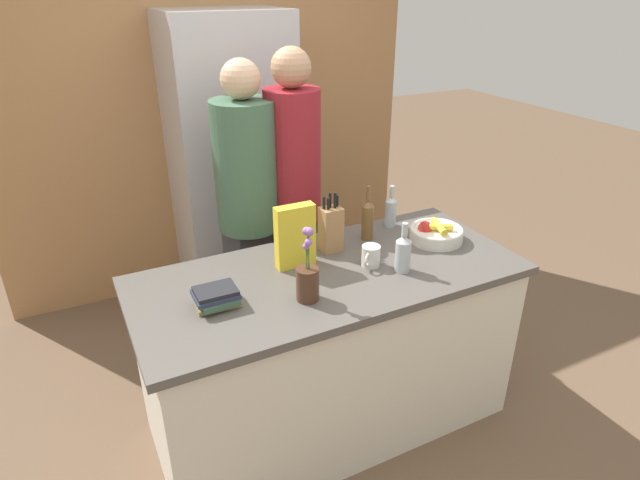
{
  "coord_description": "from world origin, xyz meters",
  "views": [
    {
      "loc": [
        -1.01,
        -1.89,
        2.11
      ],
      "look_at": [
        0.0,
        0.1,
        1.01
      ],
      "focal_mm": 30.0,
      "sensor_mm": 36.0,
      "label": 1
    }
  ],
  "objects_px": {
    "flower_vase": "(308,279)",
    "bottle_wine": "(403,252)",
    "fruit_bowl": "(435,233)",
    "person_at_sink": "(248,203)",
    "coffee_mug": "(371,256)",
    "refrigerator": "(232,165)",
    "bottle_oil": "(368,218)",
    "cereal_box": "(295,236)",
    "person_in_blue": "(294,190)",
    "knife_block": "(331,228)",
    "bottle_vinegar": "(391,210)",
    "book_stack": "(217,297)"
  },
  "relations": [
    {
      "from": "refrigerator",
      "to": "knife_block",
      "type": "distance_m",
      "value": 1.27
    },
    {
      "from": "book_stack",
      "to": "person_at_sink",
      "type": "xyz_separation_m",
      "value": [
        0.42,
        0.76,
        0.06
      ]
    },
    {
      "from": "person_at_sink",
      "to": "bottle_wine",
      "type": "bearing_deg",
      "value": -80.27
    },
    {
      "from": "person_in_blue",
      "to": "fruit_bowl",
      "type": "bearing_deg",
      "value": -40.78
    },
    {
      "from": "bottle_vinegar",
      "to": "cereal_box",
      "type": "bearing_deg",
      "value": -164.93
    },
    {
      "from": "book_stack",
      "to": "bottle_vinegar",
      "type": "distance_m",
      "value": 1.13
    },
    {
      "from": "bottle_vinegar",
      "to": "bottle_wine",
      "type": "relative_size",
      "value": 0.96
    },
    {
      "from": "bottle_wine",
      "to": "bottle_vinegar",
      "type": "bearing_deg",
      "value": 62.67
    },
    {
      "from": "fruit_bowl",
      "to": "bottle_oil",
      "type": "relative_size",
      "value": 0.94
    },
    {
      "from": "flower_vase",
      "to": "bottle_vinegar",
      "type": "distance_m",
      "value": 0.86
    },
    {
      "from": "flower_vase",
      "to": "bottle_wine",
      "type": "distance_m",
      "value": 0.5
    },
    {
      "from": "flower_vase",
      "to": "bottle_wine",
      "type": "relative_size",
      "value": 1.38
    },
    {
      "from": "cereal_box",
      "to": "coffee_mug",
      "type": "height_order",
      "value": "cereal_box"
    },
    {
      "from": "refrigerator",
      "to": "bottle_wine",
      "type": "distance_m",
      "value": 1.62
    },
    {
      "from": "coffee_mug",
      "to": "bottle_vinegar",
      "type": "height_order",
      "value": "bottle_vinegar"
    },
    {
      "from": "refrigerator",
      "to": "book_stack",
      "type": "relative_size",
      "value": 10.23
    },
    {
      "from": "bottle_vinegar",
      "to": "knife_block",
      "type": "bearing_deg",
      "value": -165.59
    },
    {
      "from": "coffee_mug",
      "to": "bottle_wine",
      "type": "relative_size",
      "value": 0.46
    },
    {
      "from": "bottle_vinegar",
      "to": "bottle_wine",
      "type": "distance_m",
      "value": 0.5
    },
    {
      "from": "flower_vase",
      "to": "person_at_sink",
      "type": "height_order",
      "value": "person_at_sink"
    },
    {
      "from": "flower_vase",
      "to": "bottle_vinegar",
      "type": "relative_size",
      "value": 1.43
    },
    {
      "from": "bottle_wine",
      "to": "refrigerator",
      "type": "bearing_deg",
      "value": 99.79
    },
    {
      "from": "book_stack",
      "to": "bottle_vinegar",
      "type": "relative_size",
      "value": 0.82
    },
    {
      "from": "cereal_box",
      "to": "person_in_blue",
      "type": "distance_m",
      "value": 0.61
    },
    {
      "from": "person_in_blue",
      "to": "coffee_mug",
      "type": "bearing_deg",
      "value": -73.65
    },
    {
      "from": "knife_block",
      "to": "person_at_sink",
      "type": "distance_m",
      "value": 0.58
    },
    {
      "from": "cereal_box",
      "to": "bottle_wine",
      "type": "relative_size",
      "value": 1.26
    },
    {
      "from": "refrigerator",
      "to": "flower_vase",
      "type": "xyz_separation_m",
      "value": [
        -0.22,
        -1.62,
        0.01
      ]
    },
    {
      "from": "book_stack",
      "to": "bottle_vinegar",
      "type": "bearing_deg",
      "value": 17.47
    },
    {
      "from": "person_at_sink",
      "to": "coffee_mug",
      "type": "bearing_deg",
      "value": -83.57
    },
    {
      "from": "refrigerator",
      "to": "bottle_vinegar",
      "type": "height_order",
      "value": "refrigerator"
    },
    {
      "from": "coffee_mug",
      "to": "person_at_sink",
      "type": "xyz_separation_m",
      "value": [
        -0.32,
        0.76,
        0.05
      ]
    },
    {
      "from": "fruit_bowl",
      "to": "bottle_oil",
      "type": "distance_m",
      "value": 0.36
    },
    {
      "from": "knife_block",
      "to": "cereal_box",
      "type": "height_order",
      "value": "knife_block"
    },
    {
      "from": "bottle_vinegar",
      "to": "person_at_sink",
      "type": "distance_m",
      "value": 0.78
    },
    {
      "from": "fruit_bowl",
      "to": "person_at_sink",
      "type": "height_order",
      "value": "person_at_sink"
    },
    {
      "from": "bottle_oil",
      "to": "flower_vase",
      "type": "bearing_deg",
      "value": -143.69
    },
    {
      "from": "fruit_bowl",
      "to": "coffee_mug",
      "type": "bearing_deg",
      "value": -169.76
    },
    {
      "from": "person_at_sink",
      "to": "cereal_box",
      "type": "bearing_deg",
      "value": -105.43
    },
    {
      "from": "bottle_vinegar",
      "to": "bottle_wine",
      "type": "height_order",
      "value": "bottle_wine"
    },
    {
      "from": "book_stack",
      "to": "person_in_blue",
      "type": "distance_m",
      "value": 1.0
    },
    {
      "from": "refrigerator",
      "to": "fruit_bowl",
      "type": "xyz_separation_m",
      "value": [
        0.61,
        -1.42,
        -0.04
      ]
    },
    {
      "from": "bottle_vinegar",
      "to": "book_stack",
      "type": "bearing_deg",
      "value": -162.53
    },
    {
      "from": "fruit_bowl",
      "to": "person_at_sink",
      "type": "xyz_separation_m",
      "value": [
        -0.76,
        0.68,
        0.06
      ]
    },
    {
      "from": "bottle_vinegar",
      "to": "person_at_sink",
      "type": "xyz_separation_m",
      "value": [
        -0.66,
        0.42,
        0.01
      ]
    },
    {
      "from": "coffee_mug",
      "to": "refrigerator",
      "type": "bearing_deg",
      "value": 96.51
    },
    {
      "from": "flower_vase",
      "to": "refrigerator",
      "type": "bearing_deg",
      "value": 82.34
    },
    {
      "from": "refrigerator",
      "to": "fruit_bowl",
      "type": "distance_m",
      "value": 1.54
    },
    {
      "from": "bottle_vinegar",
      "to": "flower_vase",
      "type": "bearing_deg",
      "value": -147.17
    },
    {
      "from": "flower_vase",
      "to": "bottle_oil",
      "type": "height_order",
      "value": "flower_vase"
    }
  ]
}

